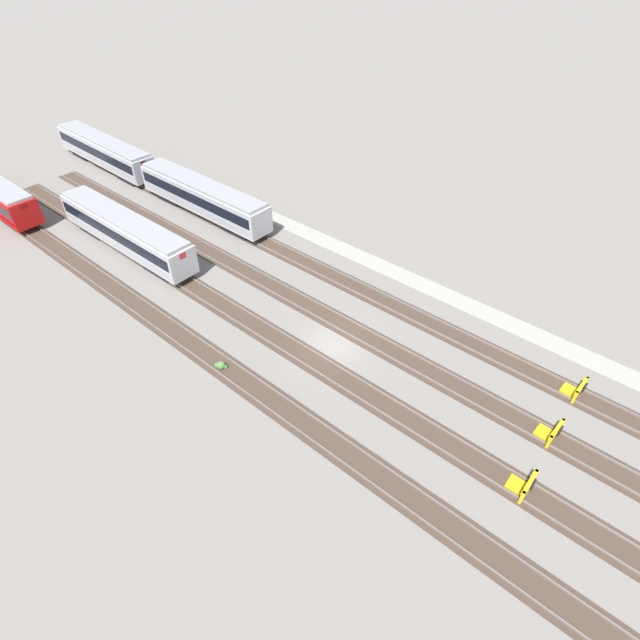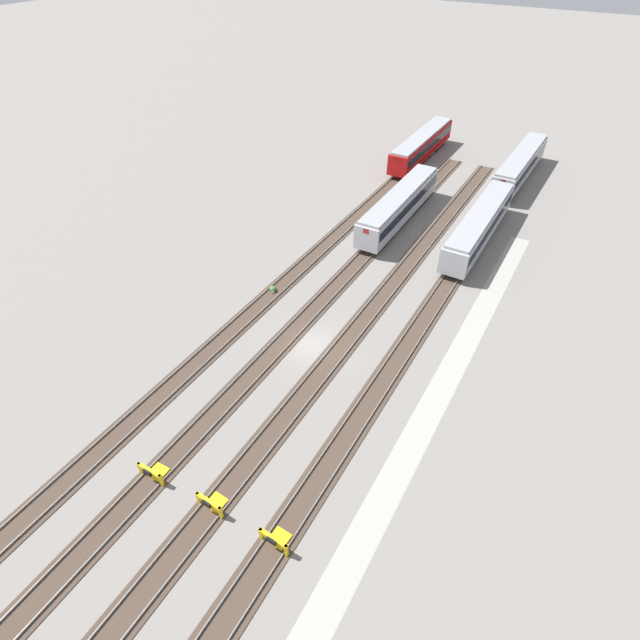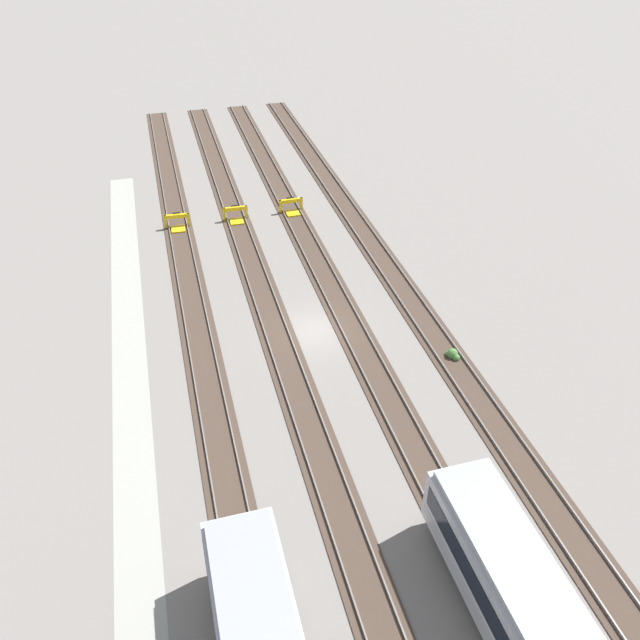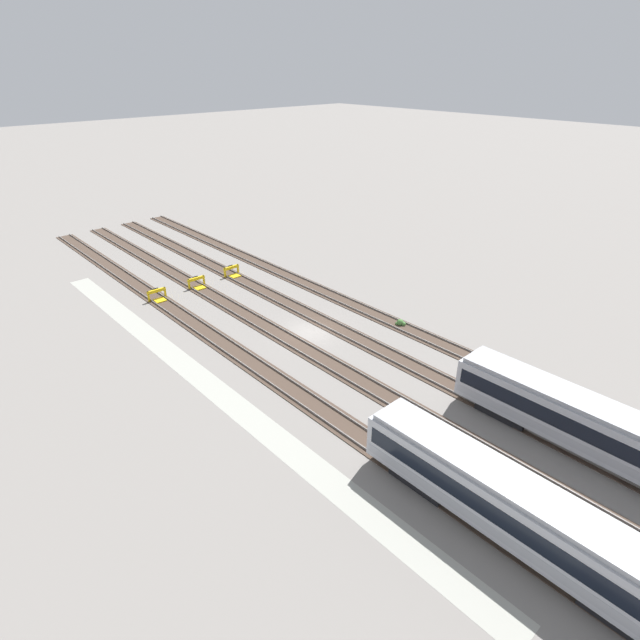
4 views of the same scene
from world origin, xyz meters
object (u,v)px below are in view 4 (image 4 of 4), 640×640
at_px(subway_car_front_row_right_inner, 594,428).
at_px(weed_clump, 401,323).
at_px(subway_car_front_row_left_inner, 518,511).
at_px(bumper_stop_middle_track, 233,272).
at_px(bumper_stop_nearest_track, 158,296).
at_px(bumper_stop_near_inner_track, 198,284).

xyz_separation_m(subway_car_front_row_right_inner, weed_clump, (-19.09, 4.85, -1.80)).
distance_m(subway_car_front_row_left_inner, bumper_stop_middle_track, 41.09).
distance_m(bumper_stop_nearest_track, bumper_stop_near_inner_track, 4.70).
xyz_separation_m(subway_car_front_row_right_inner, bumper_stop_near_inner_track, (-39.75, -4.75, -1.53)).
bearing_deg(bumper_stop_near_inner_track, subway_car_front_row_left_inner, -6.73).
xyz_separation_m(subway_car_front_row_left_inner, subway_car_front_row_right_inner, (0.00, 9.44, 0.00)).
bearing_deg(weed_clump, subway_car_front_row_right_inner, -14.26).
relative_size(bumper_stop_near_inner_track, bumper_stop_middle_track, 1.00).
distance_m(subway_car_front_row_left_inner, bumper_stop_near_inner_track, 40.05).
bearing_deg(subway_car_front_row_right_inner, bumper_stop_nearest_track, -166.61).
relative_size(subway_car_front_row_right_inner, weed_clump, 19.59).
xyz_separation_m(bumper_stop_nearest_track, bumper_stop_near_inner_track, (-0.07, 4.70, 0.00)).
xyz_separation_m(subway_car_front_row_left_inner, bumper_stop_nearest_track, (-39.67, -0.01, -1.53)).
bearing_deg(subway_car_front_row_left_inner, bumper_stop_middle_track, 166.76).
height_order(subway_car_front_row_left_inner, bumper_stop_nearest_track, subway_car_front_row_left_inner).
bearing_deg(bumper_stop_nearest_track, subway_car_front_row_left_inner, 0.01).
xyz_separation_m(bumper_stop_nearest_track, weed_clump, (20.58, 14.30, -0.27)).
bearing_deg(bumper_stop_near_inner_track, weed_clump, 24.92).
bearing_deg(bumper_stop_middle_track, subway_car_front_row_right_inner, 0.04).
relative_size(subway_car_front_row_right_inner, bumper_stop_nearest_track, 8.97).
relative_size(bumper_stop_nearest_track, weed_clump, 2.18).
bearing_deg(bumper_stop_near_inner_track, bumper_stop_nearest_track, -89.09).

